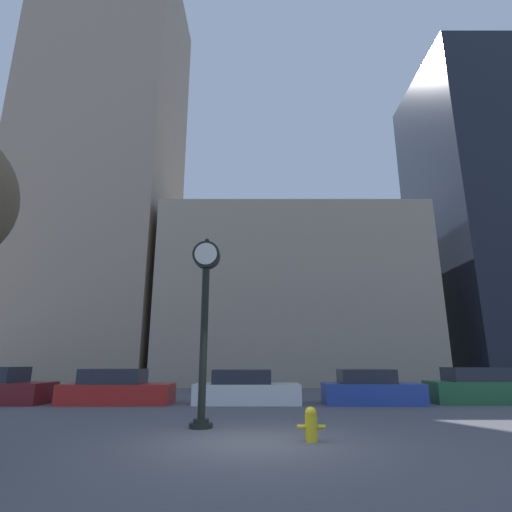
% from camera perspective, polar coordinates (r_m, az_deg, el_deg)
% --- Properties ---
extents(ground_plane, '(200.00, 200.00, 0.00)m').
position_cam_1_polar(ground_plane, '(9.16, -0.59, -25.14)').
color(ground_plane, '#515156').
extents(building_tall_tower, '(12.05, 12.00, 38.35)m').
position_cam_1_polar(building_tall_tower, '(39.82, -20.45, 12.23)').
color(building_tall_tower, gray).
rests_on(building_tall_tower, ground_plane).
extents(building_storefront_row, '(19.97, 12.00, 13.14)m').
position_cam_1_polar(building_storefront_row, '(33.51, 5.13, -6.38)').
color(building_storefront_row, gray).
rests_on(building_storefront_row, ground_plane).
extents(building_glass_modern, '(12.56, 12.00, 28.14)m').
position_cam_1_polar(building_glass_modern, '(41.35, 31.72, 4.90)').
color(building_glass_modern, black).
rests_on(building_glass_modern, ground_plane).
extents(street_clock, '(0.76, 0.60, 5.07)m').
position_cam_1_polar(street_clock, '(11.14, -7.14, -7.27)').
color(street_clock, black).
rests_on(street_clock, ground_plane).
extents(car_red, '(4.37, 1.93, 1.36)m').
position_cam_1_polar(car_red, '(17.97, -19.07, -17.52)').
color(car_red, red).
rests_on(car_red, ground_plane).
extents(car_white, '(4.23, 1.92, 1.33)m').
position_cam_1_polar(car_white, '(17.06, -1.28, -18.50)').
color(car_white, silver).
rests_on(car_white, ground_plane).
extents(car_blue, '(3.92, 1.98, 1.35)m').
position_cam_1_polar(car_blue, '(17.57, 16.20, -17.82)').
color(car_blue, '#28429E').
rests_on(car_blue, ground_plane).
extents(car_green, '(4.60, 1.91, 1.42)m').
position_cam_1_polar(car_green, '(19.71, 30.00, -16.00)').
color(car_green, '#236038').
rests_on(car_green, ground_plane).
extents(fire_hydrant_near, '(0.60, 0.26, 0.70)m').
position_cam_1_polar(fire_hydrant_near, '(9.30, 8.08, -22.64)').
color(fire_hydrant_near, yellow).
rests_on(fire_hydrant_near, ground_plane).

